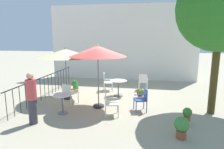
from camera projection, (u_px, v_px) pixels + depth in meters
ground_plane at (110, 100)px, 8.57m from camera, size 60.00×60.00×0.00m
villa_facade at (122, 43)px, 12.59m from camera, size 9.55×0.30×4.84m
terrace_railing at (46, 83)px, 8.93m from camera, size 0.03×5.72×1.01m
shade_tree at (222, 7)px, 6.44m from camera, size 3.10×2.95×5.20m
patio_umbrella_0 at (98, 52)px, 7.32m from camera, size 2.20×2.20×2.50m
patio_umbrella_1 at (65, 54)px, 8.47m from camera, size 2.37×2.37×2.32m
cafe_table_0 at (118, 85)px, 9.11m from camera, size 0.80×0.80×0.76m
cafe_table_1 at (62, 100)px, 7.00m from camera, size 0.68×0.68×0.72m
patio_chair_0 at (69, 92)px, 7.97m from camera, size 0.62×0.63×0.88m
patio_chair_1 at (142, 98)px, 7.25m from camera, size 0.53×0.56×0.86m
patio_chair_2 at (106, 81)px, 10.07m from camera, size 0.55×0.56×0.95m
patio_chair_3 at (143, 81)px, 10.16m from camera, size 0.48×0.47×0.86m
patio_chair_4 at (109, 101)px, 6.82m from camera, size 0.57×0.58×0.95m
potted_plant_0 at (75, 84)px, 10.47m from camera, size 0.33×0.33×0.49m
potted_plant_1 at (140, 93)px, 8.64m from camera, size 0.34×0.34×0.51m
potted_plant_2 at (187, 115)px, 6.15m from camera, size 0.29×0.29×0.54m
potted_plant_3 at (76, 84)px, 9.87m from camera, size 0.29×0.29×0.74m
potted_plant_4 at (182, 126)px, 5.27m from camera, size 0.42×0.42×0.62m
standing_person at (32, 98)px, 6.08m from camera, size 0.33×0.33×1.68m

